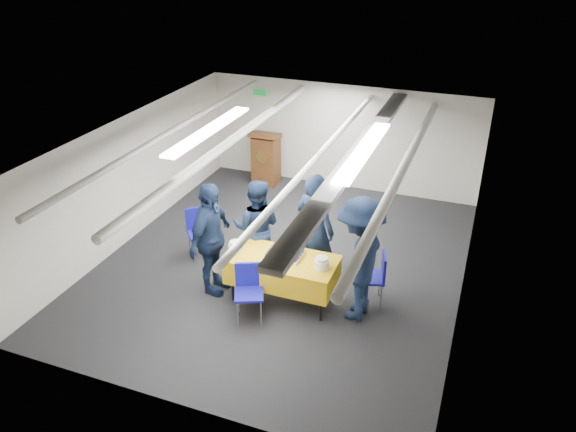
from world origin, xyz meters
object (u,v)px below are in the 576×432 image
(podium, at_px, (266,157))
(chair_near, at_px, (249,286))
(sheet_cake, at_px, (285,253))
(sailor_c, at_px, (211,239))
(sailor_d, at_px, (359,260))
(chair_right, at_px, (376,273))
(serving_table, at_px, (282,270))
(sailor_b, at_px, (257,227))
(sailor_a, at_px, (315,229))
(chair_left, at_px, (199,227))

(podium, relative_size, chair_near, 1.44)
(sheet_cake, relative_size, podium, 0.43)
(sailor_c, height_order, sailor_d, sailor_d)
(sailor_c, bearing_deg, podium, 13.58)
(chair_right, height_order, sailor_d, sailor_d)
(chair_right, relative_size, sailor_d, 0.45)
(podium, height_order, chair_near, podium)
(sheet_cake, distance_m, podium, 4.47)
(serving_table, relative_size, sailor_c, 0.90)
(chair_right, bearing_deg, chair_near, -149.23)
(chair_right, bearing_deg, podium, 132.84)
(sailor_b, bearing_deg, sailor_a, 172.53)
(sailor_c, bearing_deg, serving_table, -81.36)
(sailor_b, bearing_deg, chair_right, 162.82)
(sailor_d, bearing_deg, sailor_b, -98.39)
(podium, xyz_separation_m, sailor_a, (2.26, -3.35, 0.34))
(serving_table, distance_m, podium, 4.52)
(chair_near, bearing_deg, serving_table, 59.21)
(chair_left, bearing_deg, chair_right, -5.86)
(podium, distance_m, chair_left, 3.27)
(sailor_c, relative_size, sailor_d, 0.96)
(podium, height_order, chair_left, podium)
(podium, height_order, sailor_d, sailor_d)
(sheet_cake, xyz_separation_m, sailor_b, (-0.71, 0.56, 0.02))
(chair_right, height_order, chair_left, same)
(chair_near, relative_size, chair_right, 1.00)
(chair_left, xyz_separation_m, sailor_c, (0.75, -0.93, 0.41))
(sailor_a, height_order, sailor_b, sailor_a)
(sailor_d, bearing_deg, serving_table, -78.48)
(chair_near, relative_size, chair_left, 1.00)
(sheet_cake, bearing_deg, podium, 116.54)
(sailor_c, bearing_deg, chair_left, 41.39)
(chair_left, bearing_deg, podium, 91.54)
(podium, bearing_deg, sheet_cake, -63.46)
(chair_near, relative_size, sailor_b, 0.52)
(sailor_c, xyz_separation_m, sailor_d, (2.31, 0.18, 0.03))
(sailor_a, relative_size, sailor_d, 0.98)
(sheet_cake, height_order, sailor_a, sailor_a)
(sailor_a, bearing_deg, serving_table, 84.89)
(chair_left, height_order, sailor_c, sailor_c)
(chair_near, bearing_deg, chair_left, 139.61)
(serving_table, distance_m, chair_right, 1.44)
(chair_right, bearing_deg, sheet_cake, -163.71)
(sailor_a, bearing_deg, chair_right, -177.06)
(sailor_b, distance_m, sailor_c, 0.88)
(chair_right, xyz_separation_m, chair_left, (-3.25, 0.33, 0.00))
(chair_right, relative_size, chair_left, 1.00)
(chair_left, bearing_deg, sailor_c, -50.86)
(serving_table, relative_size, sheet_cake, 3.15)
(chair_near, xyz_separation_m, chair_right, (1.68, 1.00, 0.00))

